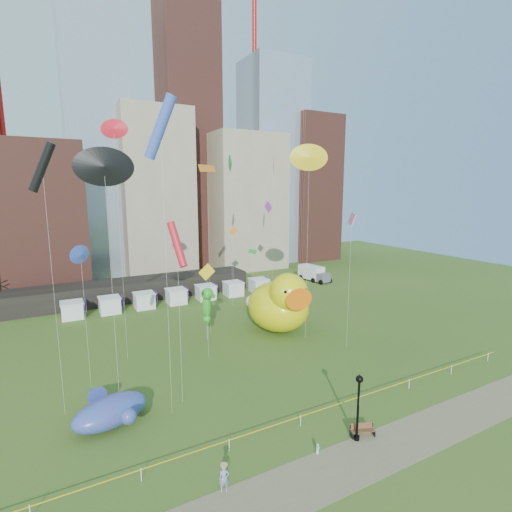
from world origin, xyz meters
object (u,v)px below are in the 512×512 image
seahorse_green (207,303)px  whale_inflatable (109,410)px  seahorse_purple (265,299)px  big_duck (280,303)px  toddler (318,449)px  woman (224,478)px  box_truck (313,273)px  lamppost (358,400)px  park_bench (362,429)px  small_duck (255,301)px

seahorse_green → whale_inflatable: 18.10m
seahorse_green → seahorse_purple: bearing=-13.2°
big_duck → seahorse_purple: (-0.52, 3.00, -0.06)m
seahorse_purple → toddler: (-9.44, -24.02, -3.24)m
seahorse_green → woman: (-7.70, -22.71, -3.81)m
box_truck → big_duck: bearing=-143.1°
big_duck → seahorse_green: bearing=175.1°
whale_inflatable → box_truck: (42.53, 31.20, 0.30)m
seahorse_green → woman: size_ratio=3.81×
box_truck → whale_inflatable: bearing=-152.0°
big_duck → seahorse_purple: size_ratio=2.15×
seahorse_green → lamppost: seahorse_green is taller
seahorse_purple → box_truck: (21.00, 17.59, -2.16)m
seahorse_green → park_bench: 23.26m
seahorse_green → park_bench: bearing=-103.2°
whale_inflatable → toddler: 15.97m
big_duck → woman: bearing=-123.4°
whale_inflatable → toddler: size_ratio=9.73×
small_duck → lamppost: (-8.02, -30.64, 1.84)m
lamppost → box_truck: 49.72m
woman → toddler: size_ratio=2.22×
seahorse_purple → lamppost: lamppost is taller
seahorse_purple → woman: 29.22m
woman → big_duck: bearing=69.5°
whale_inflatable → lamppost: (15.52, -10.51, 1.96)m
big_duck → seahorse_purple: big_duck is taller
whale_inflatable → woman: bearing=-81.4°
big_duck → whale_inflatable: 24.59m
seahorse_green → lamppost: bearing=-105.0°
whale_inflatable → lamppost: 18.85m
woman → seahorse_purple: bearing=74.0°
big_duck → woman: 27.13m
seahorse_green → seahorse_purple: 8.87m
lamppost → big_duck: bearing=72.8°
small_duck → box_truck: box_truck is taller
box_truck → seahorse_green: bearing=-155.8°
seahorse_purple → small_duck: bearing=72.1°
toddler → whale_inflatable: bearing=124.4°
lamppost → seahorse_purple: bearing=76.0°
whale_inflatable → park_bench: bearing=-50.1°
box_truck → lamppost: bearing=-131.2°
seahorse_purple → lamppost: bearing=-104.7°
seahorse_green → box_truck: bearing=10.7°
big_duck → small_duck: (1.49, 9.52, -2.40)m
park_bench → lamppost: 2.73m
park_bench → toddler: 4.13m
woman → small_duck: bearing=77.2°
whale_inflatable → toddler: whale_inflatable is taller
small_duck → park_bench: (-7.32, -30.45, -0.80)m
big_duck → whale_inflatable: (-22.04, -10.60, -2.52)m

